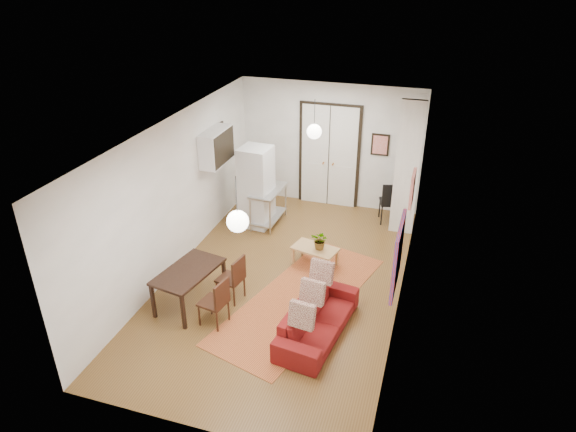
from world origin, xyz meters
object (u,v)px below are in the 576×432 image
(dining_chair_near, at_px, (232,272))
(sofa, at_px, (318,319))
(dining_chair_far, at_px, (215,295))
(fridge, at_px, (256,187))
(dining_table, at_px, (188,274))
(coffee_table, at_px, (315,250))
(kitchen_counter, at_px, (268,202))
(black_side_chair, at_px, (391,196))

(dining_chair_near, bearing_deg, sofa, 82.98)
(dining_chair_far, bearing_deg, dining_chair_near, -169.54)
(fridge, bearing_deg, dining_chair_far, -76.30)
(dining_table, distance_m, dining_chair_near, 0.75)
(coffee_table, xyz_separation_m, fridge, (-1.66, 1.26, 0.57))
(sofa, distance_m, kitchen_counter, 3.87)
(coffee_table, bearing_deg, black_side_chair, 64.28)
(coffee_table, distance_m, kitchen_counter, 1.99)
(coffee_table, relative_size, dining_table, 0.70)
(dining_chair_near, bearing_deg, coffee_table, 151.92)
(kitchen_counter, relative_size, black_side_chair, 1.12)
(kitchen_counter, distance_m, dining_chair_far, 3.50)
(sofa, distance_m, coffee_table, 2.02)
(coffee_table, distance_m, dining_chair_near, 1.81)
(fridge, bearing_deg, coffee_table, -32.50)
(dining_table, xyz_separation_m, dining_chair_far, (0.60, -0.27, -0.12))
(kitchen_counter, distance_m, black_side_chair, 2.74)
(fridge, relative_size, dining_table, 1.33)
(dining_chair_far, bearing_deg, coffee_table, 162.43)
(coffee_table, bearing_deg, sofa, -74.04)
(sofa, xyz_separation_m, black_side_chair, (0.58, 4.30, 0.30))
(kitchen_counter, relative_size, dining_chair_near, 1.28)
(dining_chair_near, bearing_deg, dining_table, -43.69)
(sofa, height_order, dining_table, dining_table)
(dining_chair_near, height_order, dining_chair_far, same)
(sofa, relative_size, black_side_chair, 1.94)
(coffee_table, height_order, kitchen_counter, kitchen_counter)
(sofa, relative_size, fridge, 1.06)
(sofa, bearing_deg, kitchen_counter, 38.86)
(black_side_chair, bearing_deg, dining_chair_near, 44.64)
(dining_table, bearing_deg, dining_chair_far, -23.95)
(coffee_table, height_order, black_side_chair, black_side_chair)
(dining_chair_near, height_order, black_side_chair, black_side_chair)
(dining_chair_near, bearing_deg, kitchen_counter, -163.34)
(sofa, bearing_deg, dining_chair_far, 103.83)
(sofa, height_order, black_side_chair, black_side_chair)
(dining_table, bearing_deg, dining_chair_near, 35.85)
(dining_table, bearing_deg, black_side_chair, 55.76)
(fridge, height_order, dining_chair_near, fridge)
(dining_chair_near, bearing_deg, dining_chair_far, 10.46)
(coffee_table, xyz_separation_m, dining_chair_near, (-1.12, -1.41, 0.16))
(coffee_table, distance_m, black_side_chair, 2.63)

